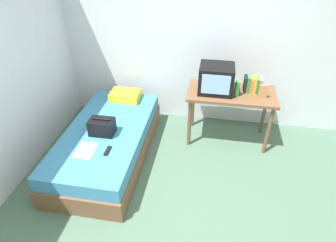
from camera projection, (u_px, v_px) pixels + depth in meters
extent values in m
plane|color=#4C6B56|center=(177.00, 215.00, 3.07)|extent=(8.00, 8.00, 0.00)
cube|color=silver|center=(199.00, 37.00, 3.96)|extent=(5.20, 0.10, 2.60)
cube|color=brown|center=(108.00, 148.00, 3.79)|extent=(1.00, 2.00, 0.26)
cube|color=teal|center=(106.00, 135.00, 3.66)|extent=(0.97, 1.94, 0.18)
cube|color=brown|center=(232.00, 93.00, 3.77)|extent=(1.16, 0.60, 0.04)
cylinder|color=brown|center=(189.00, 123.00, 3.86)|extent=(0.05, 0.05, 0.72)
cylinder|color=brown|center=(268.00, 131.00, 3.72)|extent=(0.05, 0.05, 0.72)
cylinder|color=brown|center=(193.00, 105.00, 4.25)|extent=(0.05, 0.05, 0.72)
cylinder|color=brown|center=(264.00, 112.00, 4.11)|extent=(0.05, 0.05, 0.72)
cube|color=black|center=(216.00, 79.00, 3.68)|extent=(0.44, 0.38, 0.36)
cube|color=#8CB2E0|center=(216.00, 85.00, 3.52)|extent=(0.35, 0.01, 0.26)
cylinder|color=green|center=(237.00, 89.00, 3.61)|extent=(0.06, 0.06, 0.21)
cube|color=black|center=(245.00, 84.00, 3.73)|extent=(0.03, 0.17, 0.20)
cube|color=#337F47|center=(248.00, 83.00, 3.73)|extent=(0.04, 0.16, 0.22)
cube|color=#CC7233|center=(251.00, 84.00, 3.73)|extent=(0.04, 0.15, 0.20)
cube|color=gold|center=(255.00, 84.00, 3.71)|extent=(0.04, 0.15, 0.21)
cube|color=#337F47|center=(257.00, 85.00, 3.71)|extent=(0.03, 0.16, 0.20)
cube|color=gray|center=(260.00, 85.00, 3.71)|extent=(0.04, 0.14, 0.20)
cube|color=#B27F4C|center=(263.00, 92.00, 3.58)|extent=(0.11, 0.02, 0.18)
cube|color=yellow|center=(125.00, 96.00, 4.20)|extent=(0.43, 0.30, 0.12)
cube|color=black|center=(102.00, 127.00, 3.48)|extent=(0.30, 0.20, 0.20)
cylinder|color=black|center=(101.00, 119.00, 3.41)|extent=(0.24, 0.02, 0.02)
cube|color=white|center=(86.00, 150.00, 3.26)|extent=(0.21, 0.29, 0.01)
cube|color=black|center=(108.00, 151.00, 3.24)|extent=(0.04, 0.16, 0.02)
cube|color=#B7B7BC|center=(97.00, 123.00, 3.70)|extent=(0.04, 0.14, 0.02)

